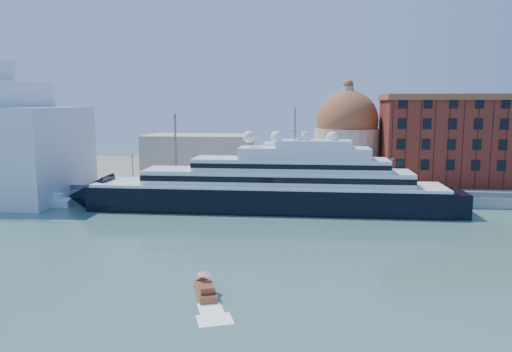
# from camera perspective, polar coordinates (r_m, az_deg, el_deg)

# --- Properties ---
(ground) EXTENTS (400.00, 400.00, 0.00)m
(ground) POSITION_cam_1_polar(r_m,az_deg,el_deg) (86.32, -1.80, -7.10)
(ground) COLOR #3C695F
(ground) RESTS_ON ground
(quay) EXTENTS (180.00, 10.00, 2.50)m
(quay) POSITION_cam_1_polar(r_m,az_deg,el_deg) (118.98, 0.43, -2.19)
(quay) COLOR gray
(quay) RESTS_ON ground
(land) EXTENTS (260.00, 72.00, 2.00)m
(land) POSITION_cam_1_polar(r_m,az_deg,el_deg) (159.36, 1.87, 0.40)
(land) COLOR slate
(land) RESTS_ON ground
(quay_fence) EXTENTS (180.00, 0.10, 1.20)m
(quay_fence) POSITION_cam_1_polar(r_m,az_deg,el_deg) (114.25, 0.21, -1.69)
(quay_fence) COLOR slate
(quay_fence) RESTS_ON quay
(superyacht) EXTENTS (86.19, 11.95, 25.76)m
(superyacht) POSITION_cam_1_polar(r_m,az_deg,el_deg) (107.61, 0.01, -1.58)
(superyacht) COLOR black
(superyacht) RESTS_ON ground
(service_barge) EXTENTS (13.32, 4.88, 2.96)m
(service_barge) POSITION_cam_1_polar(r_m,az_deg,el_deg) (122.46, -22.99, -2.75)
(service_barge) COLOR white
(service_barge) RESTS_ON ground
(water_taxi) EXTENTS (4.07, 6.56, 2.96)m
(water_taxi) POSITION_cam_1_polar(r_m,az_deg,el_deg) (61.84, -5.81, -12.80)
(water_taxi) COLOR maroon
(water_taxi) RESTS_ON ground
(warehouse) EXTENTS (43.00, 19.00, 23.25)m
(warehouse) POSITION_cam_1_polar(r_m,az_deg,el_deg) (140.72, 22.84, 3.94)
(warehouse) COLOR maroon
(warehouse) RESTS_ON land
(church) EXTENTS (66.00, 18.00, 25.50)m
(church) POSITION_cam_1_polar(r_m,az_deg,el_deg) (140.75, 3.97, 3.39)
(church) COLOR beige
(church) RESTS_ON land
(lamp_posts) EXTENTS (120.80, 2.40, 18.00)m
(lamp_posts) POSITION_cam_1_polar(r_m,az_deg,el_deg) (117.93, -5.79, 1.89)
(lamp_posts) COLOR slate
(lamp_posts) RESTS_ON quay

